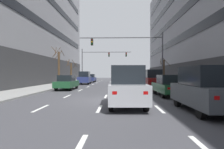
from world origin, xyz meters
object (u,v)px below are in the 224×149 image
(car_driving_4, at_px, (91,78))
(car_parked_2, at_px, (169,86))
(traffic_signal_0, at_px, (137,49))
(car_driving_2, at_px, (85,78))
(street_tree_0, at_px, (71,72))
(street_tree_1, at_px, (164,71))
(traffic_signal_1, at_px, (99,58))
(car_driving_0, at_px, (67,82))
(car_parked_1, at_px, (205,89))
(car_driving_1, at_px, (126,86))
(car_parked_3, at_px, (152,79))
(car_driving_3, at_px, (122,83))
(street_tree_2, at_px, (59,67))

(car_driving_4, xyz_separation_m, car_parked_2, (9.53, -21.97, 0.02))
(car_parked_2, height_order, traffic_signal_0, traffic_signal_0)
(car_driving_4, bearing_deg, car_parked_2, -66.55)
(car_driving_2, height_order, street_tree_0, street_tree_0)
(street_tree_1, bearing_deg, traffic_signal_1, 134.23)
(car_driving_0, distance_m, car_parked_1, 14.81)
(car_driving_0, height_order, traffic_signal_0, traffic_signal_0)
(car_driving_0, height_order, car_parked_2, car_parked_2)
(car_driving_1, distance_m, car_parked_3, 12.29)
(car_parked_1, bearing_deg, traffic_signal_1, 105.23)
(car_driving_2, height_order, traffic_signal_0, traffic_signal_0)
(car_driving_3, bearing_deg, traffic_signal_0, 67.44)
(car_driving_4, xyz_separation_m, traffic_signal_1, (1.57, 1.22, 4.06))
(traffic_signal_0, bearing_deg, car_driving_4, 119.59)
(car_parked_2, bearing_deg, car_driving_3, 134.87)
(car_parked_1, distance_m, car_parked_2, 6.02)
(car_parked_2, height_order, traffic_signal_1, traffic_signal_1)
(car_driving_0, height_order, street_tree_2, street_tree_2)
(car_parked_2, xyz_separation_m, street_tree_0, (-12.66, 18.81, 1.26))
(car_driving_2, xyz_separation_m, street_tree_1, (12.19, -3.15, 1.02))
(car_driving_2, distance_m, street_tree_1, 12.64)
(car_parked_3, height_order, traffic_signal_0, traffic_signal_0)
(car_driving_0, distance_m, traffic_signal_1, 18.51)
(traffic_signal_0, bearing_deg, street_tree_2, 162.06)
(car_driving_1, xyz_separation_m, car_driving_2, (-5.96, 20.10, -0.05))
(car_driving_1, distance_m, street_tree_1, 18.09)
(car_parked_1, relative_size, car_parked_3, 0.96)
(car_parked_1, height_order, street_tree_2, street_tree_2)
(traffic_signal_0, height_order, traffic_signal_1, traffic_signal_0)
(car_driving_3, bearing_deg, car_driving_1, -89.92)
(car_driving_4, relative_size, traffic_signal_0, 0.42)
(car_driving_1, relative_size, traffic_signal_0, 0.44)
(car_driving_3, height_order, traffic_signal_1, traffic_signal_1)
(traffic_signal_1, bearing_deg, car_parked_1, -74.77)
(car_parked_2, distance_m, street_tree_2, 17.41)
(car_driving_4, height_order, street_tree_0, street_tree_0)
(car_driving_2, distance_m, traffic_signal_0, 11.33)
(traffic_signal_0, relative_size, street_tree_0, 2.42)
(car_parked_2, distance_m, traffic_signal_1, 24.85)
(car_driving_1, relative_size, street_tree_2, 0.83)
(car_driving_0, relative_size, car_parked_1, 0.96)
(car_driving_2, height_order, car_parked_3, car_parked_3)
(car_parked_1, height_order, street_tree_0, street_tree_0)
(car_driving_4, bearing_deg, car_driving_1, -77.45)
(car_parked_1, xyz_separation_m, car_parked_3, (-0.00, 13.13, 0.04))
(street_tree_2, bearing_deg, car_parked_3, -20.11)
(street_tree_1, bearing_deg, car_driving_3, -125.70)
(car_driving_4, bearing_deg, traffic_signal_0, -60.41)
(car_driving_4, relative_size, traffic_signal_1, 0.43)
(car_parked_1, bearing_deg, street_tree_0, 117.03)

